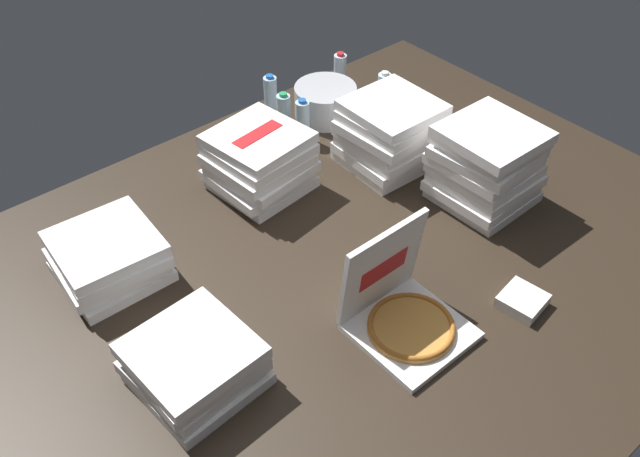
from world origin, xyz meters
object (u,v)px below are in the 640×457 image
object	(u,v)px
pizza_stack_center_far	(108,257)
water_bottle_3	(303,121)
pizza_stack_right_mid	(259,162)
pizza_stack_center_near	(389,134)
pizza_stack_left_far	(194,363)
water_bottle_4	(340,73)
water_bottle_5	(284,114)
ice_bucket	(325,102)
water_bottle_2	(384,93)
water_bottle_0	(271,96)
pizza_stack_right_near	(486,165)
water_bottle_1	(364,115)
open_pizza_box	(403,311)
napkin_pile	(522,301)

from	to	relation	value
pizza_stack_center_far	water_bottle_3	world-z (taller)	water_bottle_3
pizza_stack_right_mid	pizza_stack_center_near	distance (m)	0.61
pizza_stack_left_far	pizza_stack_right_mid	xyz separation A→B (m)	(0.79, 0.70, 0.05)
water_bottle_4	water_bottle_5	world-z (taller)	same
ice_bucket	water_bottle_2	size ratio (longest dim) A/B	1.40
water_bottle_3	water_bottle_5	distance (m)	0.11
water_bottle_2	water_bottle_0	bearing A→B (deg)	142.66
pizza_stack_right_near	water_bottle_5	bearing A→B (deg)	109.24
pizza_stack_right_mid	ice_bucket	world-z (taller)	pizza_stack_right_mid
pizza_stack_right_mid	pizza_stack_center_near	bearing A→B (deg)	-22.65
pizza_stack_right_near	ice_bucket	bearing A→B (deg)	94.92
water_bottle_3	water_bottle_4	xyz separation A→B (m)	(0.45, 0.23, 0.00)
pizza_stack_right_mid	water_bottle_4	size ratio (longest dim) A/B	1.96
pizza_stack_right_mid	pizza_stack_right_near	distance (m)	0.98
ice_bucket	water_bottle_4	distance (m)	0.27
pizza_stack_right_near	water_bottle_0	size ratio (longest dim) A/B	1.78
pizza_stack_center_far	water_bottle_4	size ratio (longest dim) A/B	1.88
pizza_stack_center_near	ice_bucket	size ratio (longest dim) A/B	1.28
pizza_stack_left_far	water_bottle_1	world-z (taller)	water_bottle_1
pizza_stack_center_near	pizza_stack_center_far	bearing A→B (deg)	172.60
water_bottle_5	water_bottle_1	bearing A→B (deg)	-41.98
open_pizza_box	water_bottle_0	distance (m)	1.52
open_pizza_box	pizza_stack_left_far	xyz separation A→B (m)	(-0.70, 0.28, 0.01)
pizza_stack_left_far	napkin_pile	distance (m)	1.22
water_bottle_2	water_bottle_3	xyz separation A→B (m)	(-0.48, 0.07, 0.00)
pizza_stack_right_near	water_bottle_0	bearing A→B (deg)	103.85
napkin_pile	pizza_stack_center_near	bearing A→B (deg)	75.58
pizza_stack_left_far	water_bottle_2	bearing A→B (deg)	25.79
pizza_stack_right_mid	water_bottle_3	size ratio (longest dim) A/B	1.96
ice_bucket	water_bottle_2	world-z (taller)	water_bottle_2
pizza_stack_right_mid	pizza_stack_center_near	size ratio (longest dim) A/B	1.10
pizza_stack_center_near	water_bottle_3	bearing A→B (deg)	113.86
pizza_stack_right_mid	water_bottle_1	bearing A→B (deg)	1.12
water_bottle_0	water_bottle_5	xyz separation A→B (m)	(-0.06, -0.18, 0.00)
water_bottle_3	water_bottle_5	xyz separation A→B (m)	(-0.03, 0.11, 0.00)
pizza_stack_center_far	water_bottle_0	size ratio (longest dim) A/B	1.88
pizza_stack_right_mid	pizza_stack_right_near	size ratio (longest dim) A/B	1.10
pizza_stack_center_far	ice_bucket	distance (m)	1.42
ice_bucket	water_bottle_2	xyz separation A→B (m)	(0.26, -0.16, 0.02)
water_bottle_0	water_bottle_1	xyz separation A→B (m)	(0.24, -0.44, 0.00)
pizza_stack_center_near	water_bottle_0	xyz separation A→B (m)	(-0.16, 0.69, -0.05)
pizza_stack_center_far	pizza_stack_right_mid	size ratio (longest dim) A/B	0.96
water_bottle_0	water_bottle_4	world-z (taller)	same
pizza_stack_right_mid	napkin_pile	distance (m)	1.25
pizza_stack_center_far	napkin_pile	world-z (taller)	pizza_stack_center_far
open_pizza_box	water_bottle_1	xyz separation A→B (m)	(0.75, 0.99, 0.03)
pizza_stack_left_far	water_bottle_1	distance (m)	1.61
pizza_stack_right_mid	water_bottle_5	distance (m)	0.45
pizza_stack_center_far	water_bottle_5	distance (m)	1.18
pizza_stack_center_far	pizza_stack_right_mid	bearing A→B (deg)	4.61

